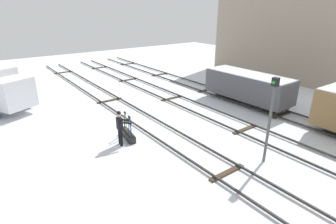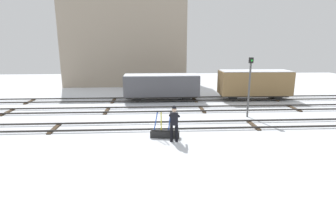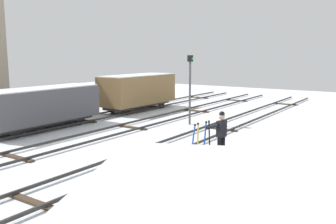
# 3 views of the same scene
# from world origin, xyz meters

# --- Properties ---
(ground_plane) EXTENTS (60.00, 60.00, 0.00)m
(ground_plane) POSITION_xyz_m (0.00, 0.00, 0.00)
(ground_plane) COLOR silver
(track_main_line) EXTENTS (44.00, 1.94, 0.18)m
(track_main_line) POSITION_xyz_m (0.00, 0.00, 0.11)
(track_main_line) COLOR #2D2B28
(track_main_line) RESTS_ON ground_plane
(track_siding_near) EXTENTS (44.00, 1.94, 0.18)m
(track_siding_near) POSITION_xyz_m (0.00, 4.16, 0.11)
(track_siding_near) COLOR #2D2B28
(track_siding_near) RESTS_ON ground_plane
(track_siding_far) EXTENTS (44.00, 1.94, 0.18)m
(track_siding_far) POSITION_xyz_m (0.00, 7.90, 0.11)
(track_siding_far) COLOR #2D2B28
(track_siding_far) RESTS_ON ground_plane
(switch_lever_frame) EXTENTS (1.56, 0.60, 1.45)m
(switch_lever_frame) POSITION_xyz_m (0.45, -1.82, 0.25)
(switch_lever_frame) COLOR black
(switch_lever_frame) RESTS_ON ground_plane
(rail_worker) EXTENTS (0.62, 0.75, 1.87)m
(rail_worker) POSITION_xyz_m (0.89, -2.44, 1.06)
(rail_worker) COLOR black
(rail_worker) RESTS_ON ground_plane
(signal_post) EXTENTS (0.24, 0.32, 3.94)m
(signal_post) POSITION_xyz_m (6.21, 2.09, 2.41)
(signal_post) COLOR #4C4C4C
(signal_post) RESTS_ON ground_plane
(apartment_building) EXTENTS (14.22, 6.98, 10.51)m
(apartment_building) POSITION_xyz_m (-3.24, 19.06, 5.26)
(apartment_building) COLOR gray
(apartment_building) RESTS_ON ground_plane
(freight_car_mid_siding) EXTENTS (6.10, 2.45, 2.55)m
(freight_car_mid_siding) POSITION_xyz_m (8.74, 7.90, 1.46)
(freight_car_mid_siding) COLOR #2D2B28
(freight_car_mid_siding) RESTS_ON ground_plane
(freight_car_far_end) EXTENTS (6.37, 2.30, 2.26)m
(freight_car_far_end) POSITION_xyz_m (0.60, 7.90, 1.31)
(freight_car_far_end) COLOR #2D2B28
(freight_car_far_end) RESTS_ON ground_plane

